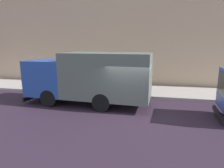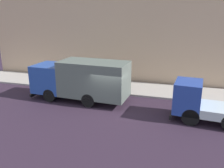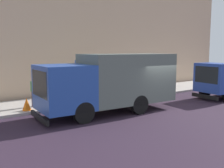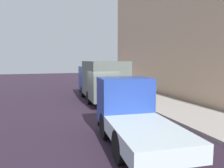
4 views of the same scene
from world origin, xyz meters
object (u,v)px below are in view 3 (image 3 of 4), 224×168
large_utility_truck (111,81)px  traffic_cone_orange (27,104)px  pedestrian_walking (33,91)px  street_sign_post (77,78)px  small_flatbed_truck (223,82)px

large_utility_truck → traffic_cone_orange: (2.46, 3.74, -1.23)m
pedestrian_walking → traffic_cone_orange: (-0.70, 0.62, -0.54)m
street_sign_post → small_flatbed_truck: bearing=-110.1°
pedestrian_walking → traffic_cone_orange: 1.08m
large_utility_truck → small_flatbed_truck: (-1.15, -8.71, -0.56)m
large_utility_truck → traffic_cone_orange: large_utility_truck is taller
pedestrian_walking → traffic_cone_orange: pedestrian_walking is taller
large_utility_truck → traffic_cone_orange: bearing=59.5°
pedestrian_walking → street_sign_post: bearing=-48.7°
traffic_cone_orange → large_utility_truck: bearing=-123.3°
traffic_cone_orange → small_flatbed_truck: bearing=-106.2°
pedestrian_walking → traffic_cone_orange: size_ratio=2.47×
pedestrian_walking → large_utility_truck: bearing=-74.4°
small_flatbed_truck → pedestrian_walking: small_flatbed_truck is taller
small_flatbed_truck → pedestrian_walking: (4.31, 11.83, -0.13)m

